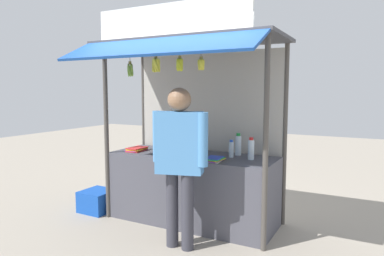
{
  "coord_description": "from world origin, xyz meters",
  "views": [
    {
      "loc": [
        2.11,
        -3.98,
        1.73
      ],
      "look_at": [
        0.0,
        0.0,
        1.24
      ],
      "focal_mm": 32.86,
      "sensor_mm": 36.0,
      "label": 1
    }
  ],
  "objects_px": {
    "water_bottle_far_left": "(238,145)",
    "banana_bunch_inner_left": "(180,65)",
    "magazine_stack_center": "(171,150)",
    "magazine_stack_front_right": "(214,159)",
    "banana_bunch_inner_right": "(130,70)",
    "banana_bunch_leftmost": "(156,65)",
    "magazine_stack_left": "(194,156)",
    "banana_bunch_rightmost": "(201,64)",
    "water_bottle_mid_left": "(231,149)",
    "vendor_person": "(180,153)",
    "water_bottle_rear_center": "(251,149)",
    "magazine_stack_back_left": "(137,149)",
    "plastic_crate": "(98,201)"
  },
  "relations": [
    {
      "from": "water_bottle_mid_left",
      "to": "banana_bunch_leftmost",
      "type": "distance_m",
      "value": 1.38
    },
    {
      "from": "magazine_stack_back_left",
      "to": "plastic_crate",
      "type": "height_order",
      "value": "magazine_stack_back_left"
    },
    {
      "from": "banana_bunch_leftmost",
      "to": "magazine_stack_front_right",
      "type": "bearing_deg",
      "value": 20.95
    },
    {
      "from": "magazine_stack_back_left",
      "to": "water_bottle_far_left",
      "type": "bearing_deg",
      "value": 15.06
    },
    {
      "from": "water_bottle_far_left",
      "to": "banana_bunch_rightmost",
      "type": "xyz_separation_m",
      "value": [
        -0.16,
        -0.75,
        0.98
      ]
    },
    {
      "from": "banana_bunch_inner_left",
      "to": "plastic_crate",
      "type": "bearing_deg",
      "value": 171.95
    },
    {
      "from": "magazine_stack_center",
      "to": "banana_bunch_inner_left",
      "type": "xyz_separation_m",
      "value": [
        0.41,
        -0.46,
        1.08
      ]
    },
    {
      "from": "magazine_stack_left",
      "to": "vendor_person",
      "type": "bearing_deg",
      "value": -78.4
    },
    {
      "from": "water_bottle_mid_left",
      "to": "vendor_person",
      "type": "relative_size",
      "value": 0.13
    },
    {
      "from": "plastic_crate",
      "to": "water_bottle_rear_center",
      "type": "bearing_deg",
      "value": 8.89
    },
    {
      "from": "water_bottle_far_left",
      "to": "magazine_stack_front_right",
      "type": "xyz_separation_m",
      "value": [
        -0.11,
        -0.51,
        -0.11
      ]
    },
    {
      "from": "plastic_crate",
      "to": "water_bottle_far_left",
      "type": "bearing_deg",
      "value": 15.75
    },
    {
      "from": "banana_bunch_leftmost",
      "to": "vendor_person",
      "type": "relative_size",
      "value": 0.16
    },
    {
      "from": "banana_bunch_inner_left",
      "to": "water_bottle_mid_left",
      "type": "bearing_deg",
      "value": 54.72
    },
    {
      "from": "banana_bunch_leftmost",
      "to": "water_bottle_rear_center",
      "type": "bearing_deg",
      "value": 28.84
    },
    {
      "from": "magazine_stack_front_right",
      "to": "magazine_stack_back_left",
      "type": "distance_m",
      "value": 1.24
    },
    {
      "from": "magazine_stack_front_right",
      "to": "magazine_stack_back_left",
      "type": "relative_size",
      "value": 0.85
    },
    {
      "from": "water_bottle_far_left",
      "to": "magazine_stack_left",
      "type": "distance_m",
      "value": 0.61
    },
    {
      "from": "water_bottle_rear_center",
      "to": "magazine_stack_back_left",
      "type": "relative_size",
      "value": 0.87
    },
    {
      "from": "water_bottle_rear_center",
      "to": "magazine_stack_left",
      "type": "distance_m",
      "value": 0.7
    },
    {
      "from": "magazine_stack_center",
      "to": "magazine_stack_back_left",
      "type": "relative_size",
      "value": 1.01
    },
    {
      "from": "magazine_stack_left",
      "to": "banana_bunch_rightmost",
      "type": "distance_m",
      "value": 1.16
    },
    {
      "from": "magazine_stack_back_left",
      "to": "plastic_crate",
      "type": "xyz_separation_m",
      "value": [
        -0.58,
        -0.18,
        -0.77
      ]
    },
    {
      "from": "water_bottle_rear_center",
      "to": "banana_bunch_leftmost",
      "type": "bearing_deg",
      "value": -151.16
    },
    {
      "from": "banana_bunch_inner_right",
      "to": "plastic_crate",
      "type": "distance_m",
      "value": 2.0
    },
    {
      "from": "plastic_crate",
      "to": "vendor_person",
      "type": "bearing_deg",
      "value": -16.14
    },
    {
      "from": "water_bottle_mid_left",
      "to": "plastic_crate",
      "type": "relative_size",
      "value": 0.52
    },
    {
      "from": "magazine_stack_front_right",
      "to": "magazine_stack_back_left",
      "type": "xyz_separation_m",
      "value": [
        -1.23,
        0.14,
        0.0
      ]
    },
    {
      "from": "magazine_stack_left",
      "to": "banana_bunch_inner_right",
      "type": "height_order",
      "value": "banana_bunch_inner_right"
    },
    {
      "from": "water_bottle_rear_center",
      "to": "vendor_person",
      "type": "relative_size",
      "value": 0.15
    },
    {
      "from": "water_bottle_mid_left",
      "to": "magazine_stack_back_left",
      "type": "relative_size",
      "value": 0.7
    },
    {
      "from": "magazine_stack_center",
      "to": "vendor_person",
      "type": "height_order",
      "value": "vendor_person"
    },
    {
      "from": "magazine_stack_left",
      "to": "vendor_person",
      "type": "relative_size",
      "value": 0.14
    },
    {
      "from": "water_bottle_rear_center",
      "to": "magazine_stack_left",
      "type": "xyz_separation_m",
      "value": [
        -0.65,
        -0.24,
        -0.1
      ]
    },
    {
      "from": "banana_bunch_inner_left",
      "to": "banana_bunch_leftmost",
      "type": "relative_size",
      "value": 0.98
    },
    {
      "from": "water_bottle_rear_center",
      "to": "banana_bunch_inner_right",
      "type": "xyz_separation_m",
      "value": [
        -1.37,
        -0.55,
        0.96
      ]
    },
    {
      "from": "water_bottle_far_left",
      "to": "plastic_crate",
      "type": "distance_m",
      "value": 2.18
    },
    {
      "from": "magazine_stack_left",
      "to": "banana_bunch_leftmost",
      "type": "bearing_deg",
      "value": -138.25
    },
    {
      "from": "banana_bunch_inner_right",
      "to": "banana_bunch_leftmost",
      "type": "distance_m",
      "value": 0.38
    },
    {
      "from": "magazine_stack_center",
      "to": "banana_bunch_leftmost",
      "type": "relative_size",
      "value": 1.14
    },
    {
      "from": "water_bottle_rear_center",
      "to": "banana_bunch_leftmost",
      "type": "xyz_separation_m",
      "value": [
        -1.0,
        -0.55,
        1.0
      ]
    },
    {
      "from": "water_bottle_far_left",
      "to": "banana_bunch_inner_left",
      "type": "height_order",
      "value": "banana_bunch_inner_left"
    },
    {
      "from": "water_bottle_far_left",
      "to": "banana_bunch_inner_left",
      "type": "relative_size",
      "value": 1.05
    },
    {
      "from": "water_bottle_far_left",
      "to": "plastic_crate",
      "type": "bearing_deg",
      "value": -164.25
    },
    {
      "from": "water_bottle_mid_left",
      "to": "banana_bunch_leftmost",
      "type": "bearing_deg",
      "value": -141.76
    },
    {
      "from": "banana_bunch_inner_right",
      "to": "vendor_person",
      "type": "relative_size",
      "value": 0.18
    },
    {
      "from": "water_bottle_far_left",
      "to": "magazine_stack_front_right",
      "type": "bearing_deg",
      "value": -102.48
    },
    {
      "from": "magazine_stack_front_right",
      "to": "banana_bunch_leftmost",
      "type": "distance_m",
      "value": 1.3
    },
    {
      "from": "magazine_stack_center",
      "to": "plastic_crate",
      "type": "height_order",
      "value": "magazine_stack_center"
    },
    {
      "from": "banana_bunch_inner_left",
      "to": "banana_bunch_leftmost",
      "type": "distance_m",
      "value": 0.32
    }
  ]
}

